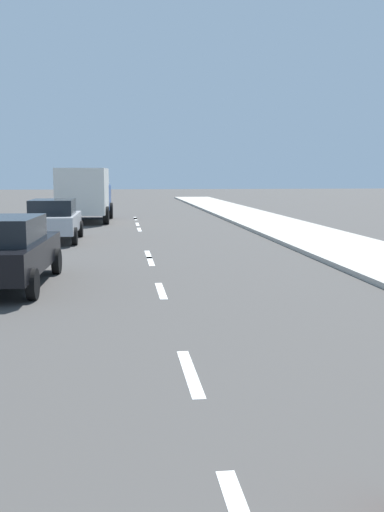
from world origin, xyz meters
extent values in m
plane|color=#423F3D|center=(0.00, 20.00, 0.00)|extent=(160.00, 160.00, 0.00)
cube|color=#B2ADA3|center=(6.64, 22.00, 0.07)|extent=(3.60, 80.00, 0.14)
cube|color=white|center=(0.00, 7.50, 0.00)|extent=(0.16, 1.80, 0.01)
cube|color=white|center=(0.00, 12.81, 0.00)|extent=(0.16, 1.80, 0.01)
cube|color=white|center=(0.00, 17.17, 0.00)|extent=(0.16, 1.80, 0.01)
cube|color=white|center=(0.00, 18.62, 0.00)|extent=(0.16, 1.80, 0.01)
cube|color=white|center=(0.00, 27.04, 0.00)|extent=(0.16, 1.80, 0.01)
cube|color=white|center=(0.00, 29.91, 0.00)|extent=(0.16, 1.80, 0.01)
cube|color=white|center=(0.00, 33.46, 0.00)|extent=(0.16, 1.80, 0.01)
cube|color=white|center=(0.00, 34.12, 0.00)|extent=(0.16, 1.80, 0.01)
cube|color=black|center=(-3.50, 13.80, 0.69)|extent=(2.14, 4.68, 0.64)
cylinder|color=black|center=(-2.46, 15.32, 0.32)|extent=(0.21, 0.65, 0.64)
cylinder|color=black|center=(-2.61, 12.20, 0.32)|extent=(0.21, 0.65, 0.64)
cube|color=#B7BABF|center=(-3.33, 22.80, 0.69)|extent=(1.77, 4.17, 0.64)
cube|color=black|center=(-3.33, 22.59, 1.29)|extent=(1.55, 2.17, 0.56)
cylinder|color=black|center=(-4.19, 24.21, 0.32)|extent=(0.18, 0.64, 0.64)
cylinder|color=black|center=(-2.44, 24.20, 0.32)|extent=(0.18, 0.64, 0.64)
cylinder|color=black|center=(-4.21, 21.39, 0.32)|extent=(0.18, 0.64, 0.64)
cylinder|color=black|center=(-2.46, 21.38, 0.32)|extent=(0.18, 0.64, 0.64)
cube|color=#23478C|center=(-2.61, 34.15, 1.20)|extent=(2.48, 2.43, 1.40)
cube|color=silver|center=(-2.72, 31.17, 1.65)|extent=(2.55, 4.24, 2.30)
cylinder|color=black|center=(-3.81, 34.07, 0.45)|extent=(0.31, 0.91, 0.90)
cylinder|color=black|center=(-1.42, 33.98, 0.45)|extent=(0.31, 0.91, 0.90)
cylinder|color=black|center=(-3.96, 30.17, 0.45)|extent=(0.31, 0.91, 0.90)
cylinder|color=black|center=(-1.56, 30.08, 0.45)|extent=(0.31, 0.91, 0.90)
camera|label=1|loc=(-0.84, 0.40, 2.49)|focal=41.14mm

